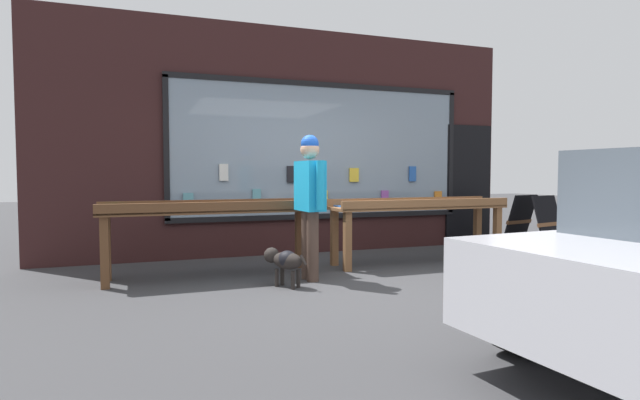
{
  "coord_description": "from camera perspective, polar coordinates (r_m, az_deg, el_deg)",
  "views": [
    {
      "loc": [
        -2.24,
        -5.12,
        1.26
      ],
      "look_at": [
        -0.11,
        0.75,
        0.92
      ],
      "focal_mm": 28.0,
      "sensor_mm": 36.0,
      "label": 1
    }
  ],
  "objects": [
    {
      "name": "sandwich_board_sign",
      "position": [
        8.7,
        23.27,
        -2.43
      ],
      "size": [
        0.76,
        0.95,
        0.89
      ],
      "rotation": [
        0.0,
        0.0,
        0.24
      ],
      "color": "black",
      "rests_on": "ground_plane"
    },
    {
      "name": "display_table_right",
      "position": [
        7.11,
        11.21,
        -1.26
      ],
      "size": [
        2.57,
        0.63,
        0.91
      ],
      "color": "brown",
      "rests_on": "ground_plane"
    },
    {
      "name": "person_browsing",
      "position": [
        5.83,
        -1.17,
        0.55
      ],
      "size": [
        0.26,
        0.67,
        1.7
      ],
      "rotation": [
        0.0,
        0.0,
        1.65
      ],
      "color": "#4C382D",
      "rests_on": "ground_plane"
    },
    {
      "name": "display_table_left",
      "position": [
        6.15,
        -12.26,
        -1.8
      ],
      "size": [
        2.57,
        0.62,
        0.93
      ],
      "color": "brown",
      "rests_on": "ground_plane"
    },
    {
      "name": "ground_plane",
      "position": [
        5.73,
        3.64,
        -9.61
      ],
      "size": [
        40.0,
        40.0,
        0.0
      ],
      "primitive_type": "plane",
      "color": "#38383A"
    },
    {
      "name": "shopfront_facade",
      "position": [
        7.87,
        -2.82,
        6.48
      ],
      "size": [
        7.47,
        0.29,
        3.49
      ],
      "color": "#331919",
      "rests_on": "ground_plane"
    },
    {
      "name": "small_dog",
      "position": [
        5.56,
        -4.06,
        -6.88
      ],
      "size": [
        0.41,
        0.51,
        0.42
      ],
      "rotation": [
        0.0,
        0.0,
        2.17
      ],
      "color": "black",
      "rests_on": "ground_plane"
    }
  ]
}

